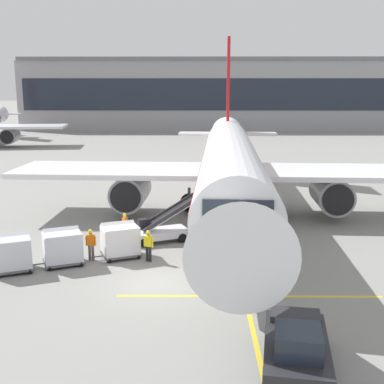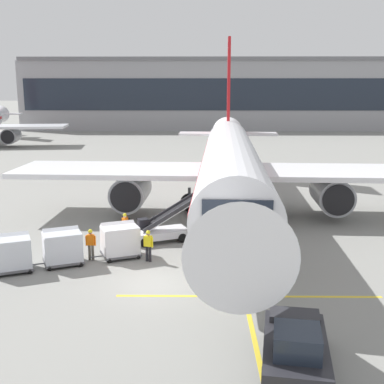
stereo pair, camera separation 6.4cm
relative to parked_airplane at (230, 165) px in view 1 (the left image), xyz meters
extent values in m
plane|color=gray|center=(-4.38, -12.93, -3.74)|extent=(600.00, 600.00, 0.00)
cylinder|color=white|center=(-0.03, -0.72, 0.11)|extent=(5.51, 31.36, 4.03)
cube|color=red|center=(-0.03, -0.72, 0.11)|extent=(5.49, 30.12, 0.48)
cone|color=white|center=(-0.87, -18.32, 0.11)|extent=(4.02, 4.21, 3.83)
cone|color=white|center=(0.86, 18.09, 0.41)|extent=(3.73, 6.61, 3.43)
cube|color=white|center=(-8.21, 0.45, -0.50)|extent=(15.10, 6.94, 0.36)
cylinder|color=#93969E|center=(-7.22, -0.22, -1.93)|extent=(2.69, 4.17, 2.50)
cylinder|color=black|center=(-7.32, -2.30, -1.93)|extent=(2.13, 0.22, 2.12)
cube|color=white|center=(8.21, -0.33, -0.50)|extent=(15.10, 6.94, 0.36)
cylinder|color=#93969E|center=(7.17, -0.91, -1.93)|extent=(2.69, 4.17, 2.50)
cylinder|color=black|center=(7.07, -2.98, -1.93)|extent=(2.13, 0.22, 2.12)
cube|color=red|center=(0.78, 16.48, 5.59)|extent=(0.46, 3.75, 9.36)
cube|color=white|center=(0.77, 16.15, 0.71)|extent=(10.19, 2.97, 0.20)
cube|color=#1E2633|center=(-0.74, -15.50, 0.71)|extent=(2.91, 1.95, 0.89)
cylinder|color=#47474C|center=(-0.48, -10.07, -2.48)|extent=(0.22, 0.22, 1.14)
sphere|color=black|center=(-0.48, -10.07, -3.05)|extent=(1.39, 1.39, 1.39)
cylinder|color=#47474C|center=(-2.98, 0.98, -2.48)|extent=(0.22, 0.22, 1.14)
sphere|color=black|center=(-2.98, 0.98, -3.05)|extent=(1.39, 1.39, 1.39)
cylinder|color=#47474C|center=(3.06, 0.69, -2.48)|extent=(0.22, 0.22, 1.14)
sphere|color=black|center=(3.06, 0.69, -3.05)|extent=(1.39, 1.39, 1.39)
cube|color=silver|center=(-4.68, -6.41, -3.24)|extent=(3.75, 2.79, 0.44)
cube|color=black|center=(-5.68, -6.43, -2.67)|extent=(0.77, 0.75, 0.70)
cylinder|color=#333338|center=(-5.05, -6.17, -2.62)|extent=(0.08, 0.08, 0.80)
cube|color=silver|center=(-3.63, -5.97, -1.86)|extent=(4.71, 2.65, 2.47)
cube|color=black|center=(-3.63, -5.97, -1.77)|extent=(4.52, 2.47, 2.31)
cube|color=#333338|center=(-3.46, -6.37, -1.74)|extent=(4.33, 1.85, 2.49)
cube|color=#333338|center=(-3.80, -5.56, -1.74)|extent=(4.33, 1.85, 2.49)
cylinder|color=black|center=(-3.29, -6.63, -3.46)|extent=(0.59, 0.40, 0.56)
cylinder|color=black|center=(-3.86, -5.27, -3.46)|extent=(0.59, 0.40, 0.56)
cylinder|color=black|center=(-5.49, -7.54, -3.46)|extent=(0.59, 0.40, 0.56)
cylinder|color=black|center=(-6.06, -6.19, -3.46)|extent=(0.59, 0.40, 0.56)
cube|color=#515156|center=(-6.62, -9.31, -3.53)|extent=(2.46, 2.25, 0.12)
cylinder|color=#4C4C51|center=(-7.87, -9.83, -3.54)|extent=(0.67, 0.33, 0.07)
cube|color=silver|center=(-6.62, -9.31, -2.72)|extent=(2.33, 2.11, 1.50)
cube|color=silver|center=(-6.78, -8.93, -2.20)|extent=(2.03, 1.46, 0.74)
cube|color=silver|center=(-7.51, -9.68, -2.72)|extent=(0.58, 1.34, 1.38)
sphere|color=black|center=(-7.62, -8.99, -3.59)|extent=(0.30, 0.30, 0.30)
sphere|color=black|center=(-7.10, -10.25, -3.59)|extent=(0.30, 0.30, 0.30)
sphere|color=black|center=(-6.14, -8.38, -3.59)|extent=(0.30, 0.30, 0.30)
sphere|color=black|center=(-5.62, -9.64, -3.59)|extent=(0.30, 0.30, 0.30)
cube|color=#515156|center=(-9.48, -10.52, -3.53)|extent=(2.46, 2.25, 0.12)
cylinder|color=#4C4C51|center=(-10.73, -11.04, -3.54)|extent=(0.67, 0.33, 0.07)
cube|color=silver|center=(-9.48, -10.52, -2.72)|extent=(2.33, 2.11, 1.50)
cube|color=silver|center=(-9.64, -10.14, -2.20)|extent=(2.03, 1.46, 0.74)
cube|color=silver|center=(-10.37, -10.89, -2.72)|extent=(0.58, 1.34, 1.38)
sphere|color=black|center=(-10.48, -10.20, -3.59)|extent=(0.30, 0.30, 0.30)
sphere|color=black|center=(-9.96, -11.46, -3.59)|extent=(0.30, 0.30, 0.30)
sphere|color=black|center=(-9.00, -9.59, -3.59)|extent=(0.30, 0.30, 0.30)
sphere|color=black|center=(-8.48, -10.84, -3.59)|extent=(0.30, 0.30, 0.30)
cube|color=#515156|center=(-11.83, -11.56, -3.53)|extent=(2.46, 2.25, 0.12)
cube|color=silver|center=(-11.83, -11.56, -2.72)|extent=(2.33, 2.11, 1.50)
cube|color=silver|center=(-11.99, -11.18, -2.20)|extent=(2.03, 1.46, 0.74)
sphere|color=black|center=(-11.36, -10.63, -3.59)|extent=(0.30, 0.30, 0.30)
sphere|color=black|center=(-10.83, -11.89, -3.59)|extent=(0.30, 0.30, 0.30)
cube|color=#232328|center=(0.91, -20.40, -3.06)|extent=(2.77, 4.68, 0.70)
cube|color=#1E2633|center=(0.79, -21.16, -2.31)|extent=(1.70, 1.75, 0.80)
cube|color=#28282D|center=(1.17, -18.77, -2.59)|extent=(1.92, 1.24, 0.24)
cylinder|color=black|center=(2.04, -19.20, -3.36)|extent=(0.40, 0.79, 0.76)
cylinder|color=black|center=(0.21, -18.91, -3.36)|extent=(0.40, 0.79, 0.76)
cylinder|color=black|center=(-0.22, -21.60, -3.36)|extent=(0.40, 0.79, 0.76)
cylinder|color=#514C42|center=(-6.72, -6.41, -3.31)|extent=(0.15, 0.15, 0.86)
cylinder|color=#514C42|center=(-6.84, -6.28, -3.31)|extent=(0.15, 0.15, 0.86)
cube|color=orange|center=(-6.78, -6.35, -2.59)|extent=(0.43, 0.44, 0.58)
cube|color=white|center=(-6.87, -6.43, -2.59)|extent=(0.24, 0.26, 0.08)
sphere|color=beige|center=(-6.78, -6.35, -2.18)|extent=(0.21, 0.21, 0.21)
sphere|color=yellow|center=(-6.78, -6.35, -2.11)|extent=(0.23, 0.23, 0.23)
cylinder|color=orange|center=(-6.62, -6.52, -2.64)|extent=(0.09, 0.09, 0.56)
cylinder|color=orange|center=(-6.94, -6.17, -2.64)|extent=(0.09, 0.09, 0.56)
cylinder|color=black|center=(-7.26, -9.36, -3.31)|extent=(0.15, 0.15, 0.86)
cylinder|color=black|center=(-7.10, -9.29, -3.31)|extent=(0.15, 0.15, 0.86)
cube|color=orange|center=(-7.18, -9.33, -2.59)|extent=(0.45, 0.38, 0.58)
cube|color=white|center=(-7.23, -9.21, -2.59)|extent=(0.31, 0.15, 0.08)
sphere|color=tan|center=(-7.18, -9.33, -2.18)|extent=(0.21, 0.21, 0.21)
sphere|color=yellow|center=(-7.18, -9.33, -2.11)|extent=(0.23, 0.23, 0.23)
cylinder|color=orange|center=(-7.40, -9.43, -2.64)|extent=(0.09, 0.09, 0.56)
cylinder|color=orange|center=(-6.96, -9.23, -2.64)|extent=(0.09, 0.09, 0.56)
cylinder|color=black|center=(-5.09, -9.95, -3.31)|extent=(0.15, 0.15, 0.86)
cylinder|color=black|center=(-4.92, -10.01, -3.31)|extent=(0.15, 0.15, 0.86)
cube|color=yellow|center=(-5.01, -9.98, -2.59)|extent=(0.44, 0.36, 0.58)
cube|color=white|center=(-4.96, -9.87, -2.59)|extent=(0.32, 0.13, 0.08)
sphere|color=#9E7051|center=(-5.01, -9.98, -2.18)|extent=(0.21, 0.21, 0.21)
sphere|color=yellow|center=(-5.01, -9.98, -2.11)|extent=(0.23, 0.23, 0.23)
cylinder|color=yellow|center=(-5.23, -9.90, -2.64)|extent=(0.09, 0.09, 0.56)
cylinder|color=yellow|center=(-4.78, -10.07, -2.64)|extent=(0.09, 0.09, 0.56)
cylinder|color=#514C42|center=(-8.24, -9.80, -3.31)|extent=(0.15, 0.15, 0.86)
cylinder|color=#514C42|center=(-8.06, -9.81, -3.31)|extent=(0.15, 0.15, 0.86)
cube|color=orange|center=(-8.15, -9.81, -2.59)|extent=(0.39, 0.26, 0.58)
cube|color=white|center=(-8.14, -9.68, -2.59)|extent=(0.34, 0.03, 0.08)
sphere|color=#9E7051|center=(-8.15, -9.81, -2.18)|extent=(0.21, 0.21, 0.21)
sphere|color=yellow|center=(-8.15, -9.81, -2.11)|extent=(0.23, 0.23, 0.23)
cylinder|color=orange|center=(-8.39, -9.79, -2.64)|extent=(0.09, 0.09, 0.56)
cylinder|color=orange|center=(-7.91, -9.82, -2.64)|extent=(0.09, 0.09, 0.56)
cube|color=black|center=(-7.50, -1.45, -3.72)|extent=(0.57, 0.57, 0.05)
cone|color=orange|center=(-7.50, -1.45, -3.39)|extent=(0.45, 0.45, 0.60)
cylinder|color=white|center=(-7.50, -1.45, -3.37)|extent=(0.25, 0.25, 0.07)
cube|color=black|center=(-6.49, -4.66, -3.72)|extent=(0.66, 0.66, 0.05)
cone|color=orange|center=(-6.49, -4.66, -3.35)|extent=(0.53, 0.53, 0.70)
cylinder|color=white|center=(-6.49, -4.66, -3.31)|extent=(0.29, 0.29, 0.08)
cube|color=yellow|center=(-0.21, -0.72, -3.74)|extent=(0.20, 110.00, 0.01)
cube|color=yellow|center=(-0.03, -14.52, -3.74)|extent=(12.00, 0.20, 0.01)
cube|color=#939399|center=(5.61, 75.94, 3.47)|extent=(90.70, 14.53, 14.42)
cube|color=#1E2633|center=(5.61, 68.63, 3.83)|extent=(87.97, 0.10, 6.49)
cube|color=slate|center=(5.61, 74.49, 11.03)|extent=(89.79, 12.35, 0.70)
cube|color=silver|center=(-30.42, 42.12, -0.65)|extent=(15.23, 7.76, 0.36)
cylinder|color=#93969E|center=(-31.40, 41.39, -2.01)|extent=(2.79, 4.24, 2.36)
cylinder|color=black|center=(-31.17, 39.35, -2.01)|extent=(2.00, 0.34, 2.00)
camera|label=1|loc=(-2.41, -35.49, 5.56)|focal=46.50mm
camera|label=2|loc=(-2.35, -35.48, 5.56)|focal=46.50mm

